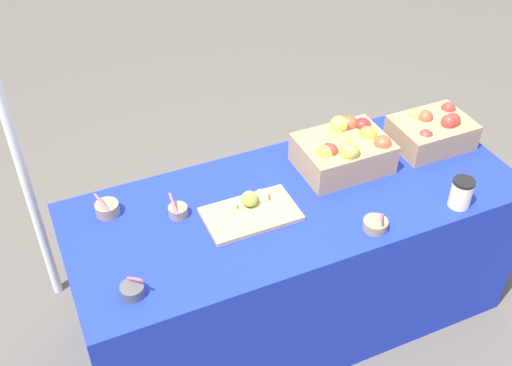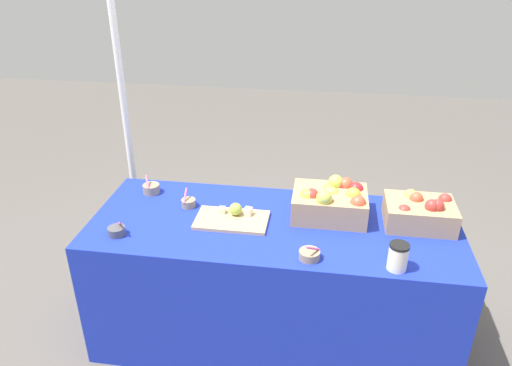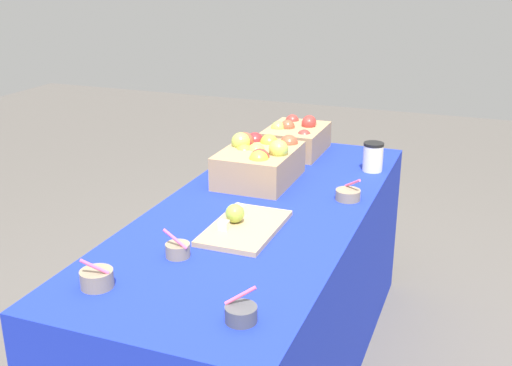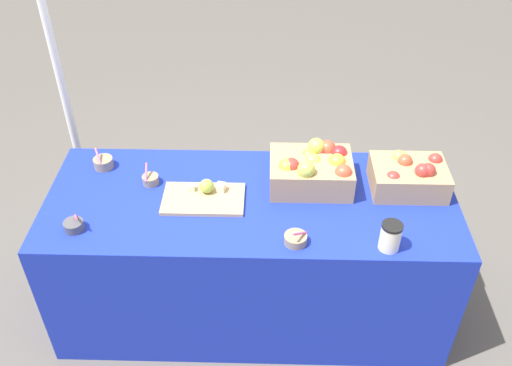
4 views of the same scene
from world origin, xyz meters
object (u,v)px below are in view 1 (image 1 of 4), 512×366
(sample_bowl_near, at_px, (133,290))
(coffee_cup, at_px, (461,193))
(tent_pole, at_px, (9,129))
(sample_bowl_mid, at_px, (107,209))
(apple_crate_left, at_px, (432,131))
(sample_bowl_far, at_px, (375,225))
(apple_crate_middle, at_px, (344,149))
(sample_bowl_extra, at_px, (178,211))
(cutting_board_front, at_px, (251,211))

(sample_bowl_near, distance_m, coffee_cup, 1.34)
(tent_pole, bearing_deg, coffee_cup, -29.82)
(sample_bowl_near, distance_m, sample_bowl_mid, 0.45)
(apple_crate_left, bearing_deg, coffee_cup, -110.53)
(sample_bowl_mid, relative_size, sample_bowl_far, 1.00)
(sample_bowl_near, relative_size, sample_bowl_mid, 0.92)
(apple_crate_middle, xyz_separation_m, sample_bowl_extra, (-0.77, -0.02, -0.06))
(apple_crate_left, height_order, sample_bowl_mid, apple_crate_left)
(sample_bowl_extra, bearing_deg, cutting_board_front, -22.59)
(sample_bowl_far, bearing_deg, coffee_cup, -2.79)
(cutting_board_front, distance_m, tent_pole, 1.04)
(sample_bowl_mid, distance_m, tent_pole, 0.52)
(apple_crate_middle, bearing_deg, cutting_board_front, -165.27)
(apple_crate_middle, height_order, sample_bowl_far, apple_crate_middle)
(apple_crate_left, relative_size, coffee_cup, 2.68)
(sample_bowl_far, relative_size, sample_bowl_extra, 1.02)
(apple_crate_left, xyz_separation_m, sample_bowl_far, (-0.54, -0.38, -0.05))
(apple_crate_left, relative_size, cutting_board_front, 0.92)
(apple_crate_middle, bearing_deg, tent_pole, 159.26)
(sample_bowl_far, height_order, tent_pole, tent_pole)
(apple_crate_middle, bearing_deg, sample_bowl_mid, 174.22)
(coffee_cup, bearing_deg, apple_crate_middle, 125.13)
(cutting_board_front, relative_size, sample_bowl_far, 3.77)
(apple_crate_left, relative_size, apple_crate_middle, 0.90)
(sample_bowl_extra, bearing_deg, sample_bowl_mid, 154.17)
(cutting_board_front, distance_m, sample_bowl_mid, 0.57)
(apple_crate_left, relative_size, sample_bowl_extra, 3.52)
(apple_crate_middle, xyz_separation_m, tent_pole, (-1.30, 0.49, 0.16))
(tent_pole, bearing_deg, sample_bowl_extra, -43.91)
(cutting_board_front, height_order, sample_bowl_far, sample_bowl_far)
(sample_bowl_near, xyz_separation_m, tent_pole, (-0.26, 0.84, 0.22))
(apple_crate_middle, bearing_deg, apple_crate_left, -2.81)
(apple_crate_left, distance_m, tent_pole, 1.83)
(sample_bowl_near, relative_size, tent_pole, 0.05)
(sample_bowl_near, relative_size, sample_bowl_far, 0.92)
(apple_crate_left, distance_m, coffee_cup, 0.43)
(sample_bowl_extra, relative_size, tent_pole, 0.05)
(sample_bowl_far, relative_size, coffee_cup, 0.77)
(coffee_cup, bearing_deg, cutting_board_front, 159.87)
(coffee_cup, bearing_deg, sample_bowl_far, 177.21)
(sample_bowl_mid, distance_m, sample_bowl_extra, 0.28)
(cutting_board_front, bearing_deg, coffee_cup, -20.13)
(sample_bowl_near, height_order, sample_bowl_extra, sample_bowl_extra)
(apple_crate_middle, relative_size, sample_bowl_mid, 3.84)
(sample_bowl_near, height_order, sample_bowl_far, sample_bowl_far)
(cutting_board_front, height_order, sample_bowl_extra, sample_bowl_extra)
(sample_bowl_far, bearing_deg, tent_pole, 143.47)
(apple_crate_left, xyz_separation_m, sample_bowl_near, (-1.49, -0.32, -0.05))
(apple_crate_middle, relative_size, coffee_cup, 2.99)
(cutting_board_front, xyz_separation_m, sample_bowl_far, (0.41, -0.27, 0.00))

